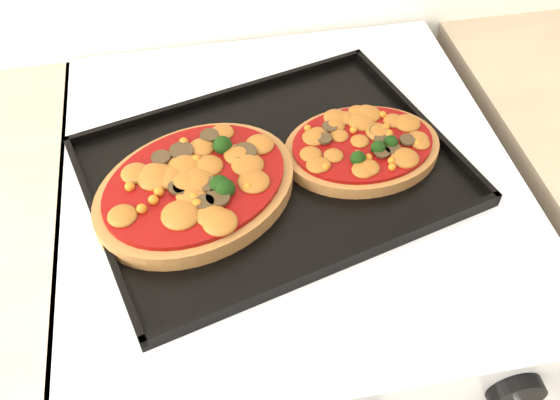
{
  "coord_description": "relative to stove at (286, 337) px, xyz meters",
  "views": [
    {
      "loc": [
        -0.14,
        1.13,
        1.49
      ],
      "look_at": [
        -0.05,
        1.63,
        0.92
      ],
      "focal_mm": 40.0,
      "sensor_mm": 36.0,
      "label": 1
    }
  ],
  "objects": [
    {
      "name": "stove",
      "position": [
        0.0,
        0.0,
        0.0
      ],
      "size": [
        0.6,
        0.6,
        0.91
      ],
      "primitive_type": "cube",
      "color": "silver",
      "rests_on": "floor"
    },
    {
      "name": "knob_right",
      "position": [
        0.18,
        -0.33,
        0.4
      ],
      "size": [
        0.06,
        0.02,
        0.06
      ],
      "primitive_type": "cylinder",
      "rotation": [
        1.57,
        0.0,
        0.0
      ],
      "color": "black",
      "rests_on": "control_panel"
    },
    {
      "name": "pizza_right",
      "position": [
        0.1,
        -0.01,
        0.48
      ],
      "size": [
        0.21,
        0.17,
        0.03
      ],
      "primitive_type": null,
      "rotation": [
        0.0,
        0.0,
        0.06
      ],
      "color": "#A16E37",
      "rests_on": "baking_tray"
    },
    {
      "name": "pizza_left",
      "position": [
        -0.12,
        -0.04,
        0.48
      ],
      "size": [
        0.32,
        0.3,
        0.04
      ],
      "primitive_type": null,
      "rotation": [
        0.0,
        0.0,
        0.49
      ],
      "color": "#A16E37",
      "rests_on": "baking_tray"
    },
    {
      "name": "baking_tray",
      "position": [
        -0.02,
        -0.02,
        0.47
      ],
      "size": [
        0.53,
        0.45,
        0.02
      ],
      "primitive_type": "cube",
      "rotation": [
        0.0,
        0.0,
        0.27
      ],
      "color": "black",
      "rests_on": "stove"
    }
  ]
}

